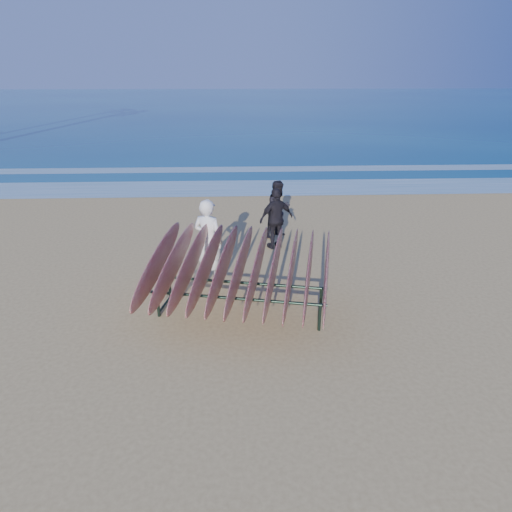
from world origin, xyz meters
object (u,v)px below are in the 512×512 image
object	(u,v)px
surfboard_rack	(240,269)
person_white	(208,241)
person_dark_a	(279,209)
person_dark_b	(276,219)

from	to	relation	value
surfboard_rack	person_white	bearing A→B (deg)	124.81
surfboard_rack	person_dark_a	size ratio (longest dim) A/B	2.37
surfboard_rack	person_dark_a	world-z (taller)	person_dark_a
person_dark_a	person_white	bearing A→B (deg)	-160.50
person_dark_a	person_dark_b	world-z (taller)	person_dark_b
person_dark_a	person_dark_b	size ratio (longest dim) A/B	1.00
surfboard_rack	person_white	world-z (taller)	person_white
surfboard_rack	person_white	size ratio (longest dim) A/B	2.03
person_white	person_dark_a	size ratio (longest dim) A/B	1.17
surfboard_rack	person_dark_b	size ratio (longest dim) A/B	2.36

